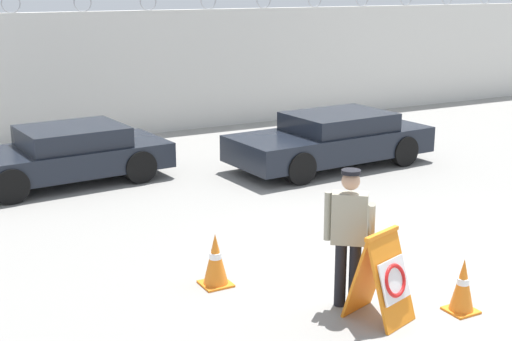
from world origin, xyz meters
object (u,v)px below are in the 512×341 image
at_px(traffic_cone_near, 463,286).
at_px(traffic_cone_mid, 215,260).
at_px(parked_car_front_coupe, 66,154).
at_px(parked_car_rear_sedan, 332,139).
at_px(security_guard, 349,231).
at_px(barricade_sign, 383,277).

height_order(traffic_cone_near, traffic_cone_mid, traffic_cone_mid).
height_order(parked_car_front_coupe, parked_car_rear_sedan, parked_car_rear_sedan).
xyz_separation_m(security_guard, parked_car_front_coupe, (-1.66, 7.59, -0.42)).
height_order(traffic_cone_near, parked_car_front_coupe, parked_car_front_coupe).
bearing_deg(traffic_cone_mid, parked_car_front_coupe, 94.31).
bearing_deg(parked_car_front_coupe, security_guard, 97.79).
bearing_deg(traffic_cone_near, parked_car_front_coupe, 108.61).
bearing_deg(parked_car_rear_sedan, security_guard, 53.59).
distance_m(barricade_sign, traffic_cone_mid, 2.35).
distance_m(traffic_cone_mid, parked_car_rear_sedan, 6.96).
relative_size(security_guard, traffic_cone_mid, 2.43).
bearing_deg(parked_car_front_coupe, traffic_cone_mid, 89.74).
distance_m(barricade_sign, parked_car_rear_sedan, 7.61).
distance_m(parked_car_front_coupe, parked_car_rear_sedan, 5.81).
xyz_separation_m(traffic_cone_mid, parked_car_front_coupe, (-0.47, 6.19, 0.23)).
distance_m(security_guard, parked_car_rear_sedan, 7.26).
bearing_deg(barricade_sign, security_guard, 88.43).
height_order(barricade_sign, traffic_cone_near, barricade_sign).
xyz_separation_m(traffic_cone_near, parked_car_front_coupe, (-2.84, 8.42, 0.25)).
distance_m(barricade_sign, parked_car_front_coupe, 8.31).
relative_size(barricade_sign, security_guard, 0.63).
relative_size(security_guard, parked_car_rear_sedan, 0.38).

